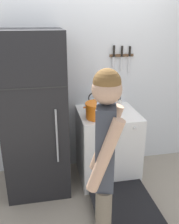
% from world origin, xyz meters
% --- Properties ---
extents(ground_plane, '(14.00, 14.00, 0.00)m').
position_xyz_m(ground_plane, '(0.00, 0.00, 0.00)').
color(ground_plane, gray).
extents(wall_back, '(10.00, 0.06, 2.55)m').
position_xyz_m(wall_back, '(0.00, 0.03, 1.27)').
color(wall_back, silver).
rests_on(wall_back, ground_plane).
extents(refrigerator, '(0.70, 0.74, 1.85)m').
position_xyz_m(refrigerator, '(-0.56, -0.36, 0.92)').
color(refrigerator, black).
rests_on(refrigerator, ground_plane).
extents(stove_range, '(0.71, 1.40, 0.89)m').
position_xyz_m(stove_range, '(0.30, -0.38, 0.44)').
color(stove_range, white).
rests_on(stove_range, ground_plane).
extents(dutch_oven_pot, '(0.33, 0.29, 0.20)m').
position_xyz_m(dutch_oven_pot, '(0.14, -0.49, 0.98)').
color(dutch_oven_pot, orange).
rests_on(dutch_oven_pot, stove_range).
extents(tea_kettle, '(0.22, 0.18, 0.22)m').
position_xyz_m(tea_kettle, '(0.15, -0.21, 0.95)').
color(tea_kettle, silver).
rests_on(tea_kettle, stove_range).
extents(utensil_jar, '(0.08, 0.08, 0.25)m').
position_xyz_m(utensil_jar, '(0.48, -0.20, 0.95)').
color(utensil_jar, silver).
rests_on(utensil_jar, stove_range).
extents(person, '(0.33, 0.39, 1.67)m').
position_xyz_m(person, '(-0.06, -1.58, 0.95)').
color(person, '#6B6051').
rests_on(person, ground_plane).
extents(wall_knife_strip, '(0.31, 0.03, 0.35)m').
position_xyz_m(wall_knife_strip, '(0.54, -0.02, 1.51)').
color(wall_knife_strip, brown).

